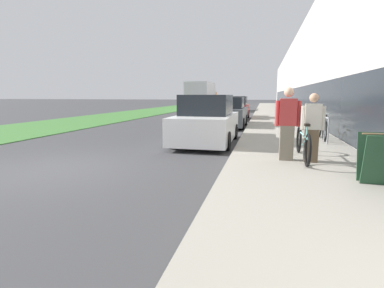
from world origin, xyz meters
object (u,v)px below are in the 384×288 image
person_bystander (287,124)px  bike_rack_hoop (327,127)px  sandwich_board_sign (377,158)px  parked_sedan_far (236,109)px  tandem_bicycle (303,143)px  vintage_roadster_curbside (229,114)px  person_rider (312,128)px  parked_sedan_curbside (207,122)px  cruiser_bike_nearest (322,129)px  moving_truck (202,96)px

person_bystander → bike_rack_hoop: person_bystander is taller
person_bystander → sandwich_board_sign: (1.42, -1.66, -0.42)m
parked_sedan_far → tandem_bicycle: bearing=-78.3°
vintage_roadster_curbside → parked_sedan_far: (-0.14, 5.44, 0.01)m
person_rider → parked_sedan_curbside: (-3.06, 3.07, -0.19)m
cruiser_bike_nearest → sandwich_board_sign: (-0.06, -5.58, 0.07)m
cruiser_bike_nearest → vintage_roadster_curbside: vintage_roadster_curbside is taller
person_rider → sandwich_board_sign: size_ratio=1.78×
cruiser_bike_nearest → parked_sedan_curbside: 4.12m
parked_sedan_curbside → vintage_roadster_curbside: size_ratio=1.05×
cruiser_bike_nearest → bike_rack_hoop: bearing=-91.9°
person_bystander → cruiser_bike_nearest: 4.22m
parked_sedan_curbside → moving_truck: (-4.96, 23.31, 0.79)m
cruiser_bike_nearest → parked_sedan_curbside: parked_sedan_curbside is taller
tandem_bicycle → parked_sedan_curbside: bearing=136.4°
vintage_roadster_curbside → parked_sedan_far: 5.44m
vintage_roadster_curbside → moving_truck: size_ratio=0.55×
parked_sedan_far → moving_truck: bearing=112.4°
person_rider → bike_rack_hoop: (0.91, 3.11, -0.29)m
cruiser_bike_nearest → vintage_roadster_curbside: bearing=128.6°
parked_sedan_far → cruiser_bike_nearest: bearing=-68.8°
tandem_bicycle → person_rider: size_ratio=1.52×
vintage_roadster_curbside → moving_truck: moving_truck is taller
bike_rack_hoop → parked_sedan_far: size_ratio=0.20×
sandwich_board_sign → vintage_roadster_curbside: vintage_roadster_curbside is taller
person_rider → vintage_roadster_curbside: person_rider is taller
person_bystander → bike_rack_hoop: 3.36m
person_rider → tandem_bicycle: bearing=116.1°
sandwich_board_sign → parked_sedan_far: 16.30m
parked_sedan_curbside → cruiser_bike_nearest: bearing=13.4°
tandem_bicycle → vintage_roadster_curbside: bearing=107.9°
bike_rack_hoop → sandwich_board_sign: sandwich_board_sign is taller
parked_sedan_curbside → vintage_roadster_curbside: bearing=88.4°
person_rider → sandwich_board_sign: 1.83m
parked_sedan_curbside → moving_truck: moving_truck is taller
vintage_roadster_curbside → moving_truck: (-5.13, 17.56, 0.83)m
parked_sedan_curbside → parked_sedan_far: bearing=89.9°
bike_rack_hoop → person_bystander: bearing=-115.8°
person_rider → parked_sedan_far: (-3.03, 14.26, -0.22)m
person_rider → parked_sedan_far: bearing=102.0°
cruiser_bike_nearest → person_bystander: bearing=-110.7°
moving_truck → person_rider: bearing=-73.1°
sandwich_board_sign → vintage_roadster_curbside: (-3.77, 10.39, 0.13)m
tandem_bicycle → moving_truck: size_ratio=0.33×
bike_rack_hoop → vintage_roadster_curbside: 6.87m
cruiser_bike_nearest → parked_sedan_far: (-3.97, 10.25, 0.21)m
person_bystander → sandwich_board_sign: 2.23m
parked_sedan_far → moving_truck: (-4.99, 12.12, 0.83)m
person_rider → cruiser_bike_nearest: person_rider is taller
bike_rack_hoop → sandwich_board_sign: 4.67m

